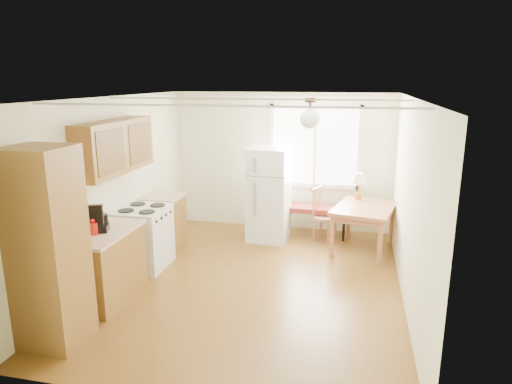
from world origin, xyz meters
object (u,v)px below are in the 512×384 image
(dining_table, at_px, (364,213))
(bench, at_px, (316,210))
(refrigerator, at_px, (269,194))
(chair, at_px, (321,211))

(dining_table, bearing_deg, bench, 161.55)
(refrigerator, bearing_deg, bench, 25.95)
(chair, bearing_deg, bench, 142.06)
(bench, distance_m, chair, 0.20)
(chair, bearing_deg, refrigerator, -148.26)
(refrigerator, xyz_separation_m, bench, (0.78, 0.32, -0.32))
(bench, distance_m, dining_table, 0.97)
(refrigerator, relative_size, dining_table, 1.20)
(bench, relative_size, dining_table, 0.90)
(refrigerator, xyz_separation_m, dining_table, (1.60, -0.18, -0.17))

